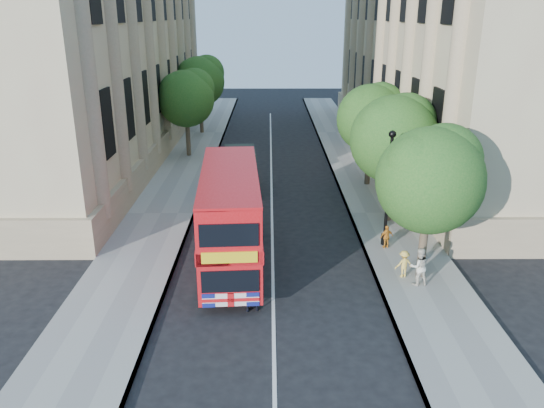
{
  "coord_description": "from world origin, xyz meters",
  "views": [
    {
      "loc": [
        -0.14,
        -15.69,
        9.81
      ],
      "look_at": [
        -0.02,
        5.28,
        2.3
      ],
      "focal_mm": 35.0,
      "sensor_mm": 36.0,
      "label": 1
    }
  ],
  "objects_px": {
    "lamp_post": "(388,194)",
    "double_decker_bus": "(230,215)",
    "woman_pedestrian": "(419,266)",
    "police_constable": "(252,287)",
    "box_van": "(240,173)"
  },
  "relations": [
    {
      "from": "lamp_post",
      "to": "woman_pedestrian",
      "type": "xyz_separation_m",
      "value": [
        0.5,
        -3.73,
        -1.64
      ]
    },
    {
      "from": "lamp_post",
      "to": "double_decker_bus",
      "type": "relative_size",
      "value": 0.6
    },
    {
      "from": "police_constable",
      "to": "woman_pedestrian",
      "type": "xyz_separation_m",
      "value": [
        6.26,
        1.68,
        -0.07
      ]
    },
    {
      "from": "lamp_post",
      "to": "box_van",
      "type": "height_order",
      "value": "lamp_post"
    },
    {
      "from": "box_van",
      "to": "woman_pedestrian",
      "type": "bearing_deg",
      "value": -60.99
    },
    {
      "from": "lamp_post",
      "to": "double_decker_bus",
      "type": "bearing_deg",
      "value": -166.44
    },
    {
      "from": "box_van",
      "to": "woman_pedestrian",
      "type": "relative_size",
      "value": 2.96
    },
    {
      "from": "box_van",
      "to": "police_constable",
      "type": "distance_m",
      "value": 12.99
    },
    {
      "from": "box_van",
      "to": "police_constable",
      "type": "relative_size",
      "value": 2.36
    },
    {
      "from": "double_decker_bus",
      "to": "box_van",
      "type": "relative_size",
      "value": 1.93
    },
    {
      "from": "lamp_post",
      "to": "police_constable",
      "type": "distance_m",
      "value": 8.06
    },
    {
      "from": "lamp_post",
      "to": "box_van",
      "type": "bearing_deg",
      "value": 132.06
    },
    {
      "from": "lamp_post",
      "to": "box_van",
      "type": "distance_m",
      "value": 10.22
    },
    {
      "from": "double_decker_bus",
      "to": "police_constable",
      "type": "height_order",
      "value": "double_decker_bus"
    },
    {
      "from": "lamp_post",
      "to": "police_constable",
      "type": "relative_size",
      "value": 2.75
    }
  ]
}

